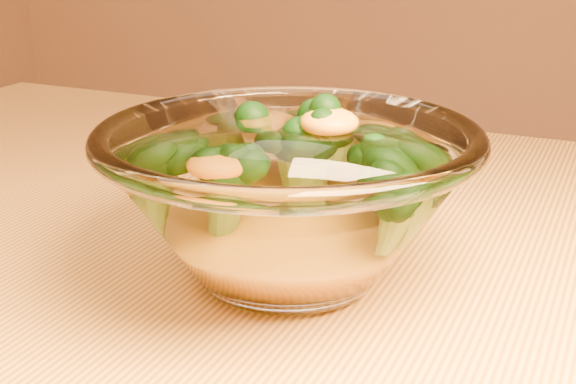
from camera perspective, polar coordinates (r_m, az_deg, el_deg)
The scene contains 3 objects.
glass_bowl at distance 0.51m, azimuth -0.00°, elevation -0.56°, with size 0.24×0.24×0.11m.
cheese_sauce at distance 0.52m, azimuth -0.00°, elevation -2.94°, with size 0.13×0.13×0.04m, color orange.
broccoli_heap at distance 0.52m, azimuth 0.83°, elevation 1.91°, with size 0.16×0.14×0.08m.
Camera 1 is at (0.20, -0.46, 0.98)m, focal length 50.00 mm.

